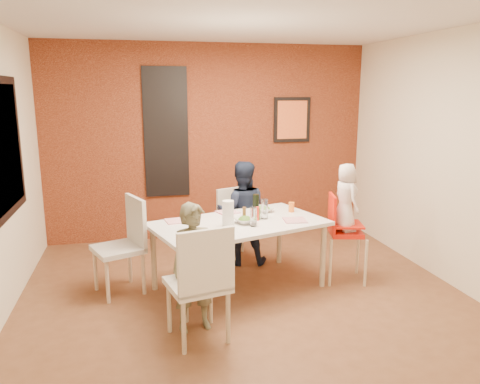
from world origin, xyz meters
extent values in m
plane|color=brown|center=(0.00, 0.00, 0.00)|extent=(4.50, 4.50, 0.00)
cube|color=silver|center=(0.00, 0.00, 2.70)|extent=(4.50, 4.50, 0.02)
cube|color=#F1E8C8|center=(0.00, 2.25, 1.35)|extent=(4.50, 0.02, 2.70)
cube|color=#F1E8C8|center=(0.00, -2.25, 1.35)|extent=(4.50, 0.02, 2.70)
cube|color=#F1E8C8|center=(2.25, 0.00, 1.35)|extent=(0.02, 4.50, 2.70)
cube|color=maroon|center=(0.00, 2.23, 1.35)|extent=(4.50, 0.02, 2.70)
cube|color=#B4BEC4|center=(-0.60, 2.21, 1.50)|extent=(0.55, 0.03, 1.70)
cube|color=black|center=(-0.60, 2.21, 1.50)|extent=(0.60, 0.03, 1.76)
cube|color=black|center=(1.20, 2.21, 1.65)|extent=(0.54, 0.03, 0.64)
cube|color=orange|center=(1.20, 2.19, 1.65)|extent=(0.44, 0.01, 0.54)
cube|color=white|center=(-0.01, 0.31, 0.71)|extent=(1.96, 1.44, 0.04)
cylinder|color=#BEAC8D|center=(-0.65, -0.31, 0.34)|extent=(0.06, 0.06, 0.69)
cylinder|color=#BEAC8D|center=(-0.89, 0.47, 0.34)|extent=(0.06, 0.06, 0.69)
cylinder|color=#BEAC8D|center=(0.87, 0.16, 0.34)|extent=(0.06, 0.06, 0.69)
cylinder|color=#BEAC8D|center=(0.63, 0.94, 0.34)|extent=(0.06, 0.06, 0.69)
cube|color=silver|center=(-0.57, -0.61, 0.48)|extent=(0.56, 0.56, 0.05)
cube|color=silver|center=(-0.52, -0.82, 0.75)|extent=(0.47, 0.15, 0.54)
cylinder|color=tan|center=(-0.43, -0.38, 0.23)|extent=(0.04, 0.04, 0.46)
cylinder|color=tan|center=(-0.34, -0.76, 0.23)|extent=(0.04, 0.04, 0.46)
cylinder|color=tan|center=(-0.80, -0.47, 0.23)|extent=(0.04, 0.04, 0.46)
cylinder|color=tan|center=(-0.72, -0.84, 0.23)|extent=(0.04, 0.04, 0.46)
cube|color=silver|center=(0.19, 1.20, 0.41)|extent=(0.52, 0.52, 0.05)
cube|color=silver|center=(0.12, 1.37, 0.64)|extent=(0.39, 0.18, 0.46)
cylinder|color=tan|center=(0.10, 0.98, 0.20)|extent=(0.03, 0.03, 0.40)
cylinder|color=tan|center=(-0.02, 1.29, 0.20)|extent=(0.03, 0.03, 0.40)
cylinder|color=tan|center=(0.40, 1.10, 0.20)|extent=(0.03, 0.03, 0.40)
cylinder|color=tan|center=(0.28, 1.41, 0.20)|extent=(0.03, 0.03, 0.40)
cube|color=beige|center=(-1.25, 0.48, 0.47)|extent=(0.60, 0.60, 0.05)
cube|color=beige|center=(-1.05, 0.56, 0.73)|extent=(0.21, 0.44, 0.52)
cylinder|color=#CAB296|center=(-1.49, 0.59, 0.23)|extent=(0.04, 0.04, 0.45)
cylinder|color=#CAB296|center=(-1.14, 0.72, 0.23)|extent=(0.04, 0.04, 0.45)
cylinder|color=#CAB296|center=(-1.35, 0.24, 0.23)|extent=(0.04, 0.04, 0.45)
cylinder|color=#CAB296|center=(-1.00, 0.37, 0.23)|extent=(0.04, 0.04, 0.45)
cube|color=red|center=(1.18, 0.27, 0.55)|extent=(0.41, 0.41, 0.05)
cube|color=red|center=(1.03, 0.31, 0.77)|extent=(0.11, 0.33, 0.40)
cube|color=red|center=(1.18, 0.27, 0.64)|extent=(0.41, 0.41, 0.02)
cylinder|color=beige|center=(1.32, 0.05, 0.26)|extent=(0.03, 0.03, 0.52)
cylinder|color=beige|center=(0.95, 0.13, 0.26)|extent=(0.03, 0.03, 0.52)
cylinder|color=beige|center=(1.41, 0.41, 0.26)|extent=(0.03, 0.03, 0.52)
cylinder|color=beige|center=(1.04, 0.50, 0.26)|extent=(0.03, 0.03, 0.52)
imported|color=#615F45|center=(-0.57, -0.45, 0.57)|extent=(0.46, 0.35, 1.14)
imported|color=#151C30|center=(0.19, 1.04, 0.63)|extent=(0.69, 0.59, 1.25)
imported|color=silver|center=(1.16, 0.27, 0.94)|extent=(0.28, 0.39, 0.74)
cube|color=white|center=(-0.30, -0.14, 0.73)|extent=(0.28, 0.28, 0.01)
cube|color=white|center=(-0.05, 0.71, 0.73)|extent=(0.28, 0.28, 0.01)
cube|color=silver|center=(0.58, 0.23, 0.73)|extent=(0.25, 0.25, 0.01)
cube|color=white|center=(-0.64, 0.48, 0.73)|extent=(0.24, 0.24, 0.01)
imported|color=silver|center=(0.05, 0.26, 0.76)|extent=(0.28, 0.28, 0.05)
imported|color=silver|center=(0.35, 0.67, 0.76)|extent=(0.27, 0.27, 0.05)
cylinder|color=black|center=(0.20, 0.43, 0.86)|extent=(0.07, 0.07, 0.26)
cylinder|color=silver|center=(0.10, 0.14, 0.83)|extent=(0.07, 0.07, 0.20)
cylinder|color=white|center=(0.28, 0.38, 0.83)|extent=(0.07, 0.07, 0.21)
cylinder|color=silver|center=(-0.15, 0.20, 0.86)|extent=(0.12, 0.12, 0.26)
cylinder|color=red|center=(0.19, 0.33, 0.80)|extent=(0.04, 0.04, 0.15)
cylinder|color=#2E7A28|center=(0.21, 0.35, 0.79)|extent=(0.03, 0.03, 0.13)
cylinder|color=brown|center=(0.06, 0.36, 0.80)|extent=(0.04, 0.04, 0.15)
cylinder|color=orange|center=(0.66, 0.58, 0.78)|extent=(0.06, 0.06, 0.11)
camera|label=1|loc=(-1.03, -4.24, 2.07)|focal=35.00mm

